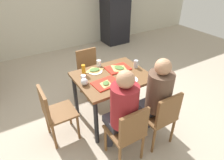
# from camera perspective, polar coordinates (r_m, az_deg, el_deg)

# --- Properties ---
(ground_plane) EXTENTS (10.00, 10.00, 0.02)m
(ground_plane) POSITION_cam_1_polar(r_m,az_deg,el_deg) (3.31, -0.00, -10.43)
(ground_plane) COLOR #B7A893
(main_table) EXTENTS (1.05, 0.85, 0.77)m
(main_table) POSITION_cam_1_polar(r_m,az_deg,el_deg) (2.89, -0.00, -0.53)
(main_table) COLOR brown
(main_table) RESTS_ON ground_plane
(chair_near_left) EXTENTS (0.40, 0.40, 0.86)m
(chair_near_left) POSITION_cam_1_polar(r_m,az_deg,el_deg) (2.37, 4.82, -14.74)
(chair_near_left) COLOR brown
(chair_near_left) RESTS_ON ground_plane
(chair_near_right) EXTENTS (0.40, 0.40, 0.86)m
(chair_near_right) POSITION_cam_1_polar(r_m,az_deg,el_deg) (2.63, 14.33, -10.04)
(chair_near_right) COLOR brown
(chair_near_right) RESTS_ON ground_plane
(chair_far_side) EXTENTS (0.40, 0.40, 0.86)m
(chair_far_side) POSITION_cam_1_polar(r_m,az_deg,el_deg) (3.60, -6.66, 3.23)
(chair_far_side) COLOR brown
(chair_far_side) RESTS_ON ground_plane
(chair_left_end) EXTENTS (0.40, 0.40, 0.86)m
(chair_left_end) POSITION_cam_1_polar(r_m,az_deg,el_deg) (2.73, -16.74, -8.69)
(chair_left_end) COLOR brown
(chair_left_end) RESTS_ON ground_plane
(person_in_red) EXTENTS (0.32, 0.42, 1.27)m
(person_in_red) POSITION_cam_1_polar(r_m,az_deg,el_deg) (2.28, 3.05, -8.32)
(person_in_red) COLOR #383842
(person_in_red) RESTS_ON ground_plane
(person_in_brown_jacket) EXTENTS (0.32, 0.42, 1.27)m
(person_in_brown_jacket) POSITION_cam_1_polar(r_m,az_deg,el_deg) (2.55, 12.91, -4.18)
(person_in_brown_jacket) COLOR #383842
(person_in_brown_jacket) RESTS_ON ground_plane
(tray_red_near) EXTENTS (0.38, 0.29, 0.02)m
(tray_red_near) POSITION_cam_1_polar(r_m,az_deg,el_deg) (2.65, -1.74, -0.98)
(tray_red_near) COLOR red
(tray_red_near) RESTS_ON main_table
(tray_red_far) EXTENTS (0.37, 0.27, 0.02)m
(tray_red_far) POSITION_cam_1_polar(r_m,az_deg,el_deg) (3.01, 1.74, 3.43)
(tray_red_far) COLOR red
(tray_red_far) RESTS_ON main_table
(paper_plate_center) EXTENTS (0.22, 0.22, 0.01)m
(paper_plate_center) POSITION_cam_1_polar(r_m,az_deg,el_deg) (2.95, -4.96, 2.56)
(paper_plate_center) COLOR white
(paper_plate_center) RESTS_ON main_table
(paper_plate_near_edge) EXTENTS (0.22, 0.22, 0.01)m
(paper_plate_near_edge) POSITION_cam_1_polar(r_m,az_deg,el_deg) (2.75, 5.32, 0.13)
(paper_plate_near_edge) COLOR white
(paper_plate_near_edge) RESTS_ON main_table
(pizza_slice_a) EXTENTS (0.20, 0.20, 0.02)m
(pizza_slice_a) POSITION_cam_1_polar(r_m,az_deg,el_deg) (2.61, -1.83, -0.99)
(pizza_slice_a) COLOR #DBAD60
(pizza_slice_a) RESTS_ON tray_red_near
(pizza_slice_b) EXTENTS (0.25, 0.29, 0.02)m
(pizza_slice_b) POSITION_cam_1_polar(r_m,az_deg,el_deg) (2.99, 2.10, 3.59)
(pizza_slice_b) COLOR #DBAD60
(pizza_slice_b) RESTS_ON tray_red_far
(pizza_slice_c) EXTENTS (0.24, 0.19, 0.02)m
(pizza_slice_c) POSITION_cam_1_polar(r_m,az_deg,el_deg) (2.96, -5.16, 2.95)
(pizza_slice_c) COLOR #DBAD60
(pizza_slice_c) RESTS_ON paper_plate_center
(plastic_cup_a) EXTENTS (0.07, 0.07, 0.10)m
(plastic_cup_a) POSITION_cam_1_polar(r_m,az_deg,el_deg) (3.08, -3.89, 4.92)
(plastic_cup_a) COLOR white
(plastic_cup_a) RESTS_ON main_table
(plastic_cup_b) EXTENTS (0.07, 0.07, 0.10)m
(plastic_cup_b) POSITION_cam_1_polar(r_m,az_deg,el_deg) (2.57, 4.65, -1.08)
(plastic_cup_b) COLOR white
(plastic_cup_b) RESTS_ON main_table
(plastic_cup_c) EXTENTS (0.07, 0.07, 0.10)m
(plastic_cup_c) POSITION_cam_1_polar(r_m,az_deg,el_deg) (2.70, -8.33, 0.47)
(plastic_cup_c) COLOR white
(plastic_cup_c) RESTS_ON main_table
(soda_can) EXTENTS (0.07, 0.07, 0.12)m
(soda_can) POSITION_cam_1_polar(r_m,az_deg,el_deg) (3.05, 7.00, 4.68)
(soda_can) COLOR #B7BCC6
(soda_can) RESTS_ON main_table
(condiment_bottle) EXTENTS (0.06, 0.06, 0.16)m
(condiment_bottle) POSITION_cam_1_polar(r_m,az_deg,el_deg) (2.85, -8.32, 2.94)
(condiment_bottle) COLOR orange
(condiment_bottle) RESTS_ON main_table
(foil_bundle) EXTENTS (0.10, 0.10, 0.10)m
(foil_bundle) POSITION_cam_1_polar(r_m,az_deg,el_deg) (2.63, -8.11, -0.51)
(foil_bundle) COLOR silver
(foil_bundle) RESTS_ON main_table
(drink_fridge) EXTENTS (0.70, 0.60, 1.90)m
(drink_fridge) POSITION_cam_1_polar(r_m,az_deg,el_deg) (5.96, 0.92, 19.70)
(drink_fridge) COLOR black
(drink_fridge) RESTS_ON ground_plane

